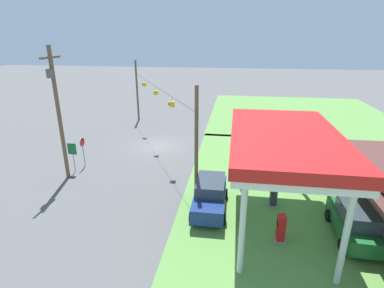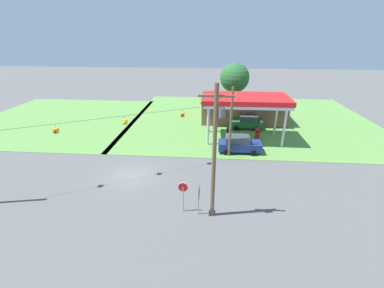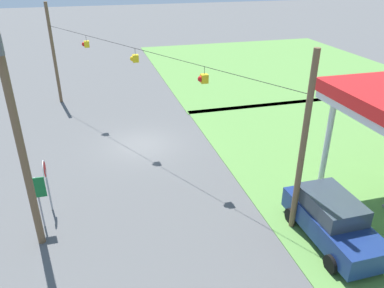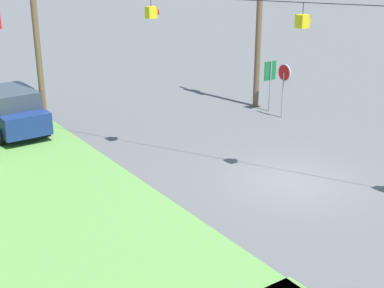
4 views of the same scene
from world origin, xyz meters
TOP-DOWN VIEW (x-y plane):
  - ground_plane at (0.00, 0.00)m, footprint 160.00×160.00m
  - grass_verge_opposite_corner at (-16.00, 16.00)m, footprint 24.00×24.00m
  - gas_station_canopy at (11.34, 9.93)m, footprint 10.07×5.58m
  - fuel_pump_near at (9.57, 9.93)m, footprint 0.71×0.56m
  - fuel_pump_far at (13.11, 9.93)m, footprint 0.71×0.56m
  - car_at_pumps_front at (10.51, 6.01)m, footprint 4.70×2.13m
  - car_at_pumps_rear at (12.26, 13.84)m, footprint 4.44×2.19m
  - stop_sign_roadside at (5.51, -4.82)m, footprint 0.80×0.08m
  - route_sign at (6.68, -5.06)m, footprint 0.10×0.70m
  - utility_pole_main at (7.69, -5.08)m, footprint 2.20×0.44m
  - signal_span_gantry at (-0.00, -0.01)m, footprint 19.01×10.24m

SIDE VIEW (x-z plane):
  - ground_plane at x=0.00m, z-range 0.00..0.00m
  - grass_verge_opposite_corner at x=-16.00m, z-range 0.00..0.04m
  - fuel_pump_near at x=9.57m, z-range -0.04..1.48m
  - fuel_pump_far at x=13.11m, z-range -0.04..1.48m
  - car_at_pumps_rear at x=12.26m, z-range 0.02..1.92m
  - car_at_pumps_front at x=10.51m, z-range 0.02..1.93m
  - route_sign at x=6.68m, z-range 0.51..2.91m
  - stop_sign_roadside at x=5.51m, z-range 0.56..3.06m
  - signal_span_gantry at x=0.00m, z-range 0.30..7.76m
  - gas_station_canopy at x=11.34m, z-range 2.20..7.64m
  - utility_pole_main at x=7.69m, z-range 0.57..10.19m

